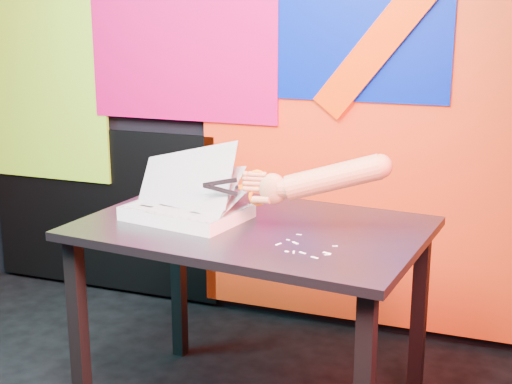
% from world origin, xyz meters
% --- Properties ---
extents(room, '(3.01, 3.01, 2.71)m').
position_xyz_m(room, '(0.00, 0.00, 1.35)').
color(room, black).
rests_on(room, ground).
extents(backdrop, '(2.88, 0.05, 2.08)m').
position_xyz_m(backdrop, '(0.06, 1.46, 0.96)').
color(backdrop, red).
rests_on(backdrop, ground).
extents(work_table, '(1.22, 0.87, 0.75)m').
position_xyz_m(work_table, '(0.43, 0.59, 0.65)').
color(work_table, black).
rests_on(work_table, ground).
extents(printout_stack, '(0.44, 0.35, 0.30)m').
position_xyz_m(printout_stack, '(0.19, 0.58, 0.78)').
color(printout_stack, silver).
rests_on(printout_stack, work_table).
extents(scissors, '(0.22, 0.04, 0.12)m').
position_xyz_m(scissors, '(0.45, 0.54, 0.89)').
color(scissors, silver).
rests_on(scissors, printout_stack).
extents(hand_forearm, '(0.47, 0.13, 0.18)m').
position_xyz_m(hand_forearm, '(0.68, 0.57, 0.93)').
color(hand_forearm, tan).
rests_on(hand_forearm, work_table).
extents(paper_clippings, '(0.19, 0.21, 0.00)m').
position_xyz_m(paper_clippings, '(0.67, 0.40, 0.75)').
color(paper_clippings, white).
rests_on(paper_clippings, work_table).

